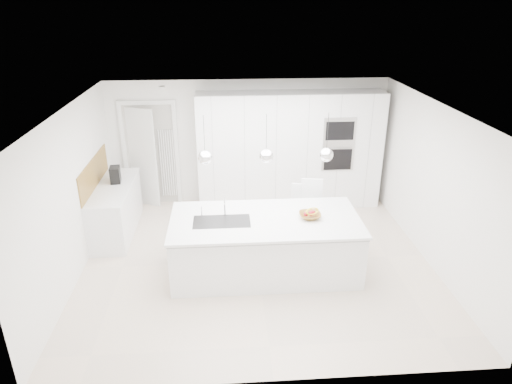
{
  "coord_description": "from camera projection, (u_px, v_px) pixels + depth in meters",
  "views": [
    {
      "loc": [
        -0.47,
        -6.32,
        3.96
      ],
      "look_at": [
        0.0,
        0.3,
        1.1
      ],
      "focal_mm": 32.0,
      "sensor_mm": 36.0,
      "label": 1
    }
  ],
  "objects": [
    {
      "name": "banana_bunch",
      "position": [
        312.0,
        211.0,
        6.77
      ],
      "size": [
        0.24,
        0.18,
        0.22
      ],
      "primitive_type": "torus",
      "rotation": [
        1.22,
        0.0,
        0.35
      ],
      "color": "yellow",
      "rests_on": "fruit_bowl"
    },
    {
      "name": "radiator",
      "position": [
        168.0,
        163.0,
        9.2
      ],
      "size": [
        0.32,
        0.04,
        1.4
      ],
      "primitive_type": null,
      "color": "white",
      "rests_on": "floor"
    },
    {
      "name": "pendant_left",
      "position": [
        205.0,
        158.0,
        6.31
      ],
      "size": [
        0.2,
        0.2,
        0.2
      ],
      "primitive_type": "sphere",
      "color": "white",
      "rests_on": "ceiling"
    },
    {
      "name": "apple_b",
      "position": [
        306.0,
        214.0,
        6.8
      ],
      "size": [
        0.07,
        0.07,
        0.07
      ],
      "primitive_type": "sphere",
      "color": "#B1162A",
      "rests_on": "fruit_bowl"
    },
    {
      "name": "pendant_right",
      "position": [
        326.0,
        155.0,
        6.42
      ],
      "size": [
        0.2,
        0.2,
        0.2
      ],
      "primitive_type": "sphere",
      "color": "white",
      "rests_on": "ceiling"
    },
    {
      "name": "wall_left",
      "position": [
        71.0,
        196.0,
        6.71
      ],
      "size": [
        0.0,
        5.0,
        5.0
      ],
      "primitive_type": "plane",
      "rotation": [
        1.57,
        0.0,
        1.57
      ],
      "color": "white",
      "rests_on": "ground"
    },
    {
      "name": "espresso_machine",
      "position": [
        115.0,
        175.0,
        8.08
      ],
      "size": [
        0.2,
        0.28,
        0.28
      ],
      "primitive_type": "cube",
      "rotation": [
        0.0,
        0.0,
        0.12
      ],
      "color": "black",
      "rests_on": "left_worktop"
    },
    {
      "name": "left_worktop",
      "position": [
        113.0,
        187.0,
        7.98
      ],
      "size": [
        0.62,
        1.82,
        0.04
      ],
      "primitive_type": "cube",
      "color": "white",
      "rests_on": "left_base_cabinets"
    },
    {
      "name": "pendant_mid",
      "position": [
        266.0,
        156.0,
        6.37
      ],
      "size": [
        0.2,
        0.2,
        0.2
      ],
      "primitive_type": "sphere",
      "color": "white",
      "rests_on": "ceiling"
    },
    {
      "name": "oven_stack",
      "position": [
        339.0,
        145.0,
        8.69
      ],
      "size": [
        0.62,
        0.04,
        1.05
      ],
      "primitive_type": null,
      "color": "#A5A5A8",
      "rests_on": "tall_cabinets"
    },
    {
      "name": "ceiling",
      "position": [
        258.0,
        109.0,
        6.4
      ],
      "size": [
        5.5,
        5.5,
        0.0
      ],
      "primitive_type": "plane",
      "rotation": [
        3.14,
        0.0,
        0.0
      ],
      "color": "white",
      "rests_on": "wall_back"
    },
    {
      "name": "bar_stool_right",
      "position": [
        312.0,
        214.0,
        7.71
      ],
      "size": [
        0.45,
        0.57,
        1.14
      ],
      "primitive_type": null,
      "rotation": [
        0.0,
        0.0,
        -0.14
      ],
      "color": "white",
      "rests_on": "floor"
    },
    {
      "name": "wall_back",
      "position": [
        248.0,
        142.0,
        9.18
      ],
      "size": [
        5.5,
        0.0,
        5.5
      ],
      "primitive_type": "plane",
      "rotation": [
        1.57,
        0.0,
        0.0
      ],
      "color": "white",
      "rests_on": "ground"
    },
    {
      "name": "fruit_bowl",
      "position": [
        310.0,
        216.0,
        6.81
      ],
      "size": [
        0.33,
        0.33,
        0.08
      ],
      "primitive_type": "imported",
      "rotation": [
        0.0,
        0.0,
        -0.01
      ],
      "color": "olive",
      "rests_on": "island_worktop"
    },
    {
      "name": "tall_cabinets",
      "position": [
        289.0,
        151.0,
        9.0
      ],
      "size": [
        3.6,
        0.6,
        2.3
      ],
      "primitive_type": "cube",
      "color": "white",
      "rests_on": "floor"
    },
    {
      "name": "bar_stool_left",
      "position": [
        301.0,
        215.0,
        7.79
      ],
      "size": [
        0.42,
        0.53,
        1.03
      ],
      "primitive_type": null,
      "rotation": [
        0.0,
        0.0,
        -0.18
      ],
      "color": "white",
      "rests_on": "floor"
    },
    {
      "name": "floor",
      "position": [
        257.0,
        262.0,
        7.39
      ],
      "size": [
        5.5,
        5.5,
        0.0
      ],
      "primitive_type": "plane",
      "color": "beige",
      "rests_on": "ground"
    },
    {
      "name": "left_base_cabinets",
      "position": [
        116.0,
        210.0,
        8.15
      ],
      "size": [
        0.6,
        1.8,
        0.86
      ],
      "primitive_type": "cube",
      "color": "white",
      "rests_on": "floor"
    },
    {
      "name": "apple_a",
      "position": [
        311.0,
        213.0,
        6.82
      ],
      "size": [
        0.08,
        0.08,
        0.08
      ],
      "primitive_type": "sphere",
      "color": "#B1162A",
      "rests_on": "fruit_bowl"
    },
    {
      "name": "island_tap",
      "position": [
        225.0,
        206.0,
        6.85
      ],
      "size": [
        0.02,
        0.02,
        0.3
      ],
      "primitive_type": "cylinder",
      "color": "white",
      "rests_on": "island_worktop"
    },
    {
      "name": "doorway_frame",
      "position": [
        151.0,
        155.0,
        9.11
      ],
      "size": [
        1.11,
        0.08,
        2.13
      ],
      "primitive_type": null,
      "color": "white",
      "rests_on": "floor"
    },
    {
      "name": "island_sink",
      "position": [
        222.0,
        226.0,
        6.75
      ],
      "size": [
        0.84,
        0.44,
        0.18
      ],
      "primitive_type": null,
      "color": "#3F3F42",
      "rests_on": "island_worktop"
    },
    {
      "name": "apple_c",
      "position": [
        313.0,
        213.0,
        6.84
      ],
      "size": [
        0.07,
        0.07,
        0.07
      ],
      "primitive_type": "sphere",
      "color": "#B1162A",
      "rests_on": "fruit_bowl"
    },
    {
      "name": "hallway_door",
      "position": [
        138.0,
        157.0,
        9.06
      ],
      "size": [
        0.76,
        0.38,
        2.0
      ],
      "primitive_type": "cube",
      "rotation": [
        0.0,
        0.0,
        -0.44
      ],
      "color": "white",
      "rests_on": "floor"
    },
    {
      "name": "oak_backsplash",
      "position": [
        94.0,
        173.0,
        7.85
      ],
      "size": [
        0.02,
        1.8,
        0.5
      ],
      "primitive_type": "cube",
      "color": "olive",
      "rests_on": "wall_left"
    },
    {
      "name": "island_worktop",
      "position": [
        265.0,
        220.0,
        6.81
      ],
      "size": [
        2.84,
        1.4,
        0.04
      ],
      "primitive_type": "cube",
      "color": "white",
      "rests_on": "island_base"
    },
    {
      "name": "island_base",
      "position": [
        265.0,
        248.0,
        6.95
      ],
      "size": [
        2.8,
        1.2,
        0.86
      ],
      "primitive_type": "cube",
      "color": "white",
      "rests_on": "floor"
    }
  ]
}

